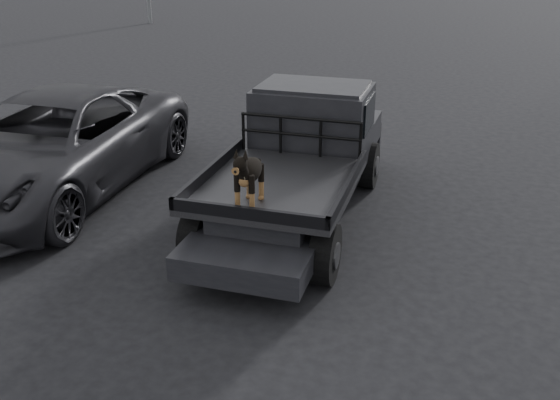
% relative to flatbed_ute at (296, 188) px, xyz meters
% --- Properties ---
extents(ground, '(120.00, 120.00, 0.00)m').
position_rel_flatbed_ute_xyz_m(ground, '(-0.75, -1.61, -0.46)').
color(ground, black).
rests_on(ground, ground).
extents(flatbed_ute, '(2.00, 5.40, 0.92)m').
position_rel_flatbed_ute_xyz_m(flatbed_ute, '(0.00, 0.00, 0.00)').
color(flatbed_ute, black).
rests_on(flatbed_ute, ground).
extents(ute_cab, '(1.72, 1.30, 0.88)m').
position_rel_flatbed_ute_xyz_m(ute_cab, '(0.00, 0.95, 0.90)').
color(ute_cab, black).
rests_on(ute_cab, flatbed_ute).
extents(headache_rack, '(1.80, 0.08, 0.55)m').
position_rel_flatbed_ute_xyz_m(headache_rack, '(0.00, 0.20, 0.74)').
color(headache_rack, black).
rests_on(headache_rack, flatbed_ute).
extents(dog, '(0.32, 0.60, 0.74)m').
position_rel_flatbed_ute_xyz_m(dog, '(-0.12, -1.70, 0.83)').
color(dog, black).
rests_on(dog, flatbed_ute).
extents(parked_suv, '(2.77, 5.75, 1.58)m').
position_rel_flatbed_ute_xyz_m(parked_suv, '(-4.03, -0.15, 0.33)').
color(parked_suv, '#2D2C31').
rests_on(parked_suv, ground).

